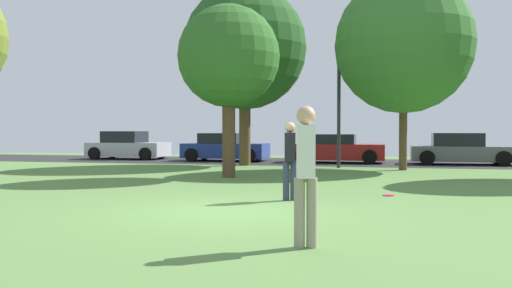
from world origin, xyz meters
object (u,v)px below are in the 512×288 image
at_px(parked_car_red, 336,149).
at_px(street_lamp_post, 339,112).
at_px(maple_tree_far, 245,48).
at_px(parked_car_grey, 461,150).
at_px(person_catcher, 306,168).
at_px(frisbee_disc, 389,195).
at_px(parked_car_blue, 225,148).
at_px(person_thrower, 290,157).
at_px(parked_car_silver, 127,146).
at_px(maple_tree_near, 229,57).
at_px(oak_tree_right, 404,45).

bearing_deg(parked_car_red, street_lamp_post, -82.91).
distance_m(maple_tree_far, parked_car_red, 6.38).
height_order(parked_car_red, parked_car_grey, parked_car_grey).
relative_size(person_catcher, street_lamp_post, 0.41).
relative_size(frisbee_disc, parked_car_blue, 0.07).
bearing_deg(maple_tree_far, parked_car_grey, 17.42).
bearing_deg(person_thrower, maple_tree_far, -172.96).
height_order(frisbee_disc, parked_car_silver, parked_car_silver).
relative_size(maple_tree_far, parked_car_red, 1.78).
bearing_deg(maple_tree_near, parked_car_blue, 108.16).
height_order(person_thrower, frisbee_disc, person_thrower).
relative_size(maple_tree_far, frisbee_disc, 28.43).
bearing_deg(street_lamp_post, parked_car_grey, 34.64).
bearing_deg(maple_tree_far, person_catcher, -72.02).
distance_m(maple_tree_far, parked_car_grey, 10.47).
bearing_deg(person_thrower, street_lamp_post, 166.71).
bearing_deg(parked_car_silver, maple_tree_far, -25.21).
xyz_separation_m(oak_tree_right, person_catcher, (-1.48, -14.34, -3.70)).
relative_size(maple_tree_near, parked_car_blue, 1.35).
bearing_deg(maple_tree_far, maple_tree_near, -79.68).
height_order(maple_tree_far, parked_car_grey, maple_tree_far).
bearing_deg(maple_tree_far, parked_car_silver, 154.79).
bearing_deg(street_lamp_post, maple_tree_far, 171.34).
height_order(person_thrower, parked_car_silver, person_thrower).
distance_m(oak_tree_right, person_thrower, 10.78).
bearing_deg(person_thrower, person_catcher, -0.00).
distance_m(person_catcher, parked_car_blue, 19.80).
bearing_deg(parked_car_grey, person_catcher, -102.32).
xyz_separation_m(person_catcher, parked_car_red, (-1.43, 18.43, -0.41)).
relative_size(parked_car_silver, parked_car_blue, 0.99).
distance_m(maple_tree_near, parked_car_blue, 9.86).
xyz_separation_m(maple_tree_near, person_catcher, (3.98, -9.69, -2.81)).
bearing_deg(person_thrower, frisbee_disc, 110.35).
bearing_deg(frisbee_disc, street_lamp_post, 102.50).
xyz_separation_m(maple_tree_far, parked_car_blue, (-1.84, 3.00, -4.39)).
height_order(person_thrower, street_lamp_post, street_lamp_post).
bearing_deg(parked_car_blue, street_lamp_post, -31.50).
relative_size(maple_tree_far, person_thrower, 4.56).
height_order(parked_car_blue, parked_car_grey, parked_car_grey).
height_order(oak_tree_right, frisbee_disc, oak_tree_right).
xyz_separation_m(parked_car_silver, parked_car_blue, (5.47, -0.44, -0.03)).
relative_size(person_thrower, frisbee_disc, 6.24).
xyz_separation_m(maple_tree_near, oak_tree_right, (5.46, 4.66, 0.90)).
distance_m(person_thrower, parked_car_red, 13.86).
relative_size(maple_tree_near, maple_tree_far, 0.72).
bearing_deg(parked_car_red, frisbee_disc, -78.99).
relative_size(parked_car_blue, street_lamp_post, 0.91).
height_order(oak_tree_right, person_thrower, oak_tree_right).
bearing_deg(parked_car_blue, person_catcher, -69.63).
bearing_deg(person_catcher, person_thrower, 0.00).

